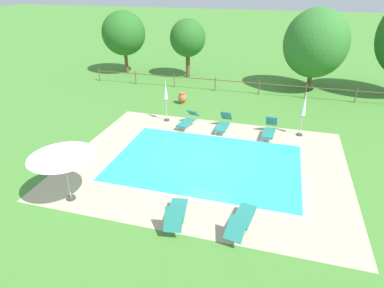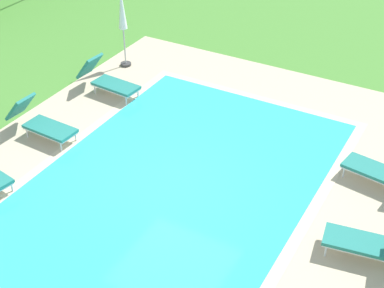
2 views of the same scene
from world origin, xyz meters
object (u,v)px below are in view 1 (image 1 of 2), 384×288
(patio_umbrella_open_foreground, at_px, (61,153))
(tree_centre, at_px, (188,38))
(sun_lounger_north_far, at_px, (223,124))
(sun_lounger_north_end, at_px, (188,120))
(tree_east_mid, at_px, (316,43))
(sun_lounger_north_mid, at_px, (242,220))
(terracotta_urn_near_fence, at_px, (182,98))
(patio_umbrella_closed_row_west, at_px, (166,95))
(sun_lounger_south_mid, at_px, (176,213))
(tree_far_west, at_px, (124,33))
(sun_lounger_north_near_steps, at_px, (269,130))
(patio_umbrella_closed_row_mid_west, at_px, (304,108))

(patio_umbrella_open_foreground, distance_m, tree_centre, 18.01)
(sun_lounger_north_far, relative_size, patio_umbrella_open_foreground, 0.77)
(sun_lounger_north_end, height_order, tree_east_mid, tree_east_mid)
(sun_lounger_north_mid, relative_size, tree_east_mid, 0.35)
(terracotta_urn_near_fence, bearing_deg, patio_umbrella_closed_row_west, -90.81)
(sun_lounger_south_mid, height_order, tree_far_west, tree_far_west)
(patio_umbrella_open_foreground, bearing_deg, terracotta_urn_near_fence, 84.68)
(sun_lounger_north_mid, distance_m, sun_lounger_south_mid, 2.28)
(terracotta_urn_near_fence, bearing_deg, sun_lounger_north_mid, -63.62)
(sun_lounger_south_mid, distance_m, tree_far_west, 21.02)
(terracotta_urn_near_fence, xyz_separation_m, tree_far_west, (-7.20, 6.34, 3.00))
(sun_lounger_north_far, relative_size, tree_far_west, 0.36)
(sun_lounger_north_near_steps, height_order, sun_lounger_south_mid, sun_lounger_south_mid)
(tree_centre, xyz_separation_m, tree_east_mid, (9.95, -1.00, 0.24))
(sun_lounger_north_far, distance_m, patio_umbrella_closed_row_west, 3.77)
(sun_lounger_south_mid, distance_m, patio_umbrella_closed_row_west, 9.23)
(sun_lounger_north_mid, distance_m, tree_east_mid, 17.34)
(sun_lounger_north_mid, relative_size, tree_far_west, 0.40)
(sun_lounger_north_end, bearing_deg, sun_lounger_south_mid, -76.58)
(patio_umbrella_open_foreground, height_order, tree_centre, tree_centre)
(tree_far_west, bearing_deg, sun_lounger_north_far, -42.61)
(sun_lounger_north_mid, relative_size, tree_centre, 0.44)
(sun_lounger_north_far, bearing_deg, sun_lounger_north_mid, -74.91)
(sun_lounger_south_mid, bearing_deg, patio_umbrella_open_foreground, 177.95)
(terracotta_urn_near_fence, height_order, tree_centre, tree_centre)
(sun_lounger_north_end, relative_size, tree_far_west, 0.39)
(sun_lounger_north_mid, relative_size, terracotta_urn_near_fence, 2.69)
(sun_lounger_south_mid, xyz_separation_m, patio_umbrella_closed_row_mid_west, (4.33, 8.54, 1.21))
(terracotta_urn_near_fence, bearing_deg, tree_far_west, 138.65)
(tree_far_west, relative_size, tree_east_mid, 0.89)
(sun_lounger_north_end, bearing_deg, tree_centre, 106.22)
(sun_lounger_north_mid, bearing_deg, tree_far_west, 125.99)
(sun_lounger_north_far, height_order, tree_east_mid, tree_east_mid)
(sun_lounger_north_mid, relative_size, sun_lounger_south_mid, 1.10)
(sun_lounger_north_mid, height_order, sun_lounger_north_far, sun_lounger_north_far)
(sun_lounger_north_near_steps, height_order, tree_centre, tree_centre)
(sun_lounger_north_mid, height_order, patio_umbrella_closed_row_mid_west, patio_umbrella_closed_row_mid_west)
(sun_lounger_north_far, xyz_separation_m, patio_umbrella_closed_row_mid_west, (4.17, 0.45, 1.21))
(patio_umbrella_open_foreground, xyz_separation_m, tree_east_mid, (9.50, 16.97, 1.40))
(sun_lounger_north_far, xyz_separation_m, terracotta_urn_near_fence, (-3.50, 3.50, 0.03))
(patio_umbrella_open_foreground, xyz_separation_m, tree_centre, (-0.45, 17.97, 1.17))
(patio_umbrella_closed_row_west, bearing_deg, sun_lounger_north_mid, -55.47)
(terracotta_urn_near_fence, height_order, tree_far_west, tree_far_west)
(patio_umbrella_closed_row_west, relative_size, tree_far_west, 0.46)
(sun_lounger_north_end, relative_size, patio_umbrella_closed_row_west, 0.85)
(patio_umbrella_closed_row_west, relative_size, tree_east_mid, 0.41)
(patio_umbrella_closed_row_west, height_order, terracotta_urn_near_fence, patio_umbrella_closed_row_west)
(tree_far_west, bearing_deg, tree_east_mid, -2.93)
(sun_lounger_north_far, distance_m, tree_far_west, 14.85)
(sun_lounger_north_far, height_order, tree_far_west, tree_far_west)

